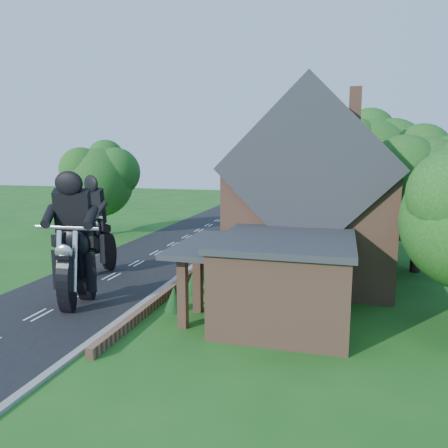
% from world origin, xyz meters
% --- Properties ---
extents(ground, '(120.00, 120.00, 0.00)m').
position_xyz_m(ground, '(0.00, 0.00, 0.00)').
color(ground, '#1B5417').
rests_on(ground, ground).
extents(road, '(7.00, 80.00, 0.02)m').
position_xyz_m(road, '(0.00, 0.00, 0.01)').
color(road, black).
rests_on(road, ground).
extents(kerb, '(0.30, 80.00, 0.12)m').
position_xyz_m(kerb, '(3.65, 0.00, 0.06)').
color(kerb, gray).
rests_on(kerb, ground).
extents(garden_wall, '(0.30, 22.00, 0.40)m').
position_xyz_m(garden_wall, '(4.30, 5.00, 0.20)').
color(garden_wall, '#8F6049').
rests_on(garden_wall, ground).
extents(house, '(9.54, 8.64, 10.24)m').
position_xyz_m(house, '(10.49, 6.00, 4.34)').
color(house, '#8F6049').
rests_on(house, ground).
extents(annex, '(7.05, 5.94, 3.44)m').
position_xyz_m(annex, '(9.87, -0.80, 1.77)').
color(annex, '#8F6049').
rests_on(annex, ground).
extents(tree_house_right, '(6.51, 6.00, 8.40)m').
position_xyz_m(tree_house_right, '(16.65, 8.62, 5.19)').
color(tree_house_right, black).
rests_on(tree_house_right, ground).
extents(tree_behind_house, '(7.81, 7.20, 10.08)m').
position_xyz_m(tree_behind_house, '(14.18, 16.14, 6.23)').
color(tree_behind_house, black).
rests_on(tree_behind_house, ground).
extents(tree_behind_left, '(6.94, 6.40, 9.16)m').
position_xyz_m(tree_behind_left, '(8.16, 17.13, 5.73)').
color(tree_behind_left, black).
rests_on(tree_behind_left, ground).
extents(tree_far_road, '(6.08, 5.60, 7.84)m').
position_xyz_m(tree_far_road, '(-6.86, 14.11, 4.84)').
color(tree_far_road, black).
rests_on(tree_far_road, ground).
extents(shrub_a, '(0.90, 0.90, 1.10)m').
position_xyz_m(shrub_a, '(5.30, -1.00, 0.55)').
color(shrub_a, '#113615').
rests_on(shrub_a, ground).
extents(shrub_b, '(0.90, 0.90, 1.10)m').
position_xyz_m(shrub_b, '(5.30, 1.50, 0.55)').
color(shrub_b, '#113615').
rests_on(shrub_b, ground).
extents(shrub_c, '(0.90, 0.90, 1.10)m').
position_xyz_m(shrub_c, '(5.30, 4.00, 0.55)').
color(shrub_c, '#113615').
rests_on(shrub_c, ground).
extents(shrub_d, '(0.90, 0.90, 1.10)m').
position_xyz_m(shrub_d, '(5.30, 9.00, 0.55)').
color(shrub_d, '#113615').
rests_on(shrub_d, ground).
extents(shrub_e, '(0.90, 0.90, 1.10)m').
position_xyz_m(shrub_e, '(5.30, 11.50, 0.55)').
color(shrub_e, '#113615').
rests_on(shrub_e, ground).
extents(shrub_f, '(0.90, 0.90, 1.10)m').
position_xyz_m(shrub_f, '(5.30, 14.00, 0.55)').
color(shrub_f, '#113615').
rests_on(shrub_f, ground).
extents(motorcycle_lead, '(0.64, 1.95, 1.79)m').
position_xyz_m(motorcycle_lead, '(0.98, -1.62, 0.89)').
color(motorcycle_lead, black).
rests_on(motorcycle_lead, ground).
extents(motorcycle_follow, '(1.10, 1.82, 1.66)m').
position_xyz_m(motorcycle_follow, '(-1.08, 3.41, 0.83)').
color(motorcycle_follow, black).
rests_on(motorcycle_follow, ground).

